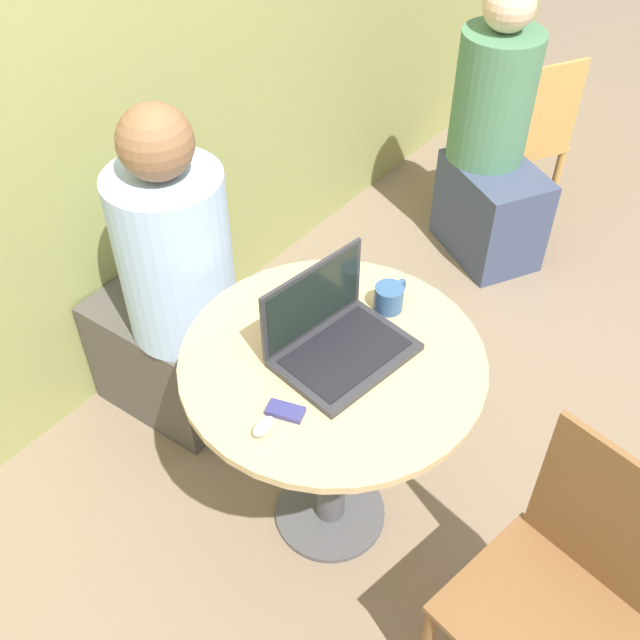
% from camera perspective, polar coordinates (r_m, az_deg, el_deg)
% --- Properties ---
extents(ground_plane, '(12.00, 12.00, 0.00)m').
position_cam_1_polar(ground_plane, '(2.61, 0.76, -14.51)').
color(ground_plane, '#7F6B56').
extents(back_wall, '(7.00, 0.05, 2.60)m').
position_cam_1_polar(back_wall, '(2.38, -20.89, 18.18)').
color(back_wall, '#939956').
rests_on(back_wall, ground_plane).
extents(round_table, '(0.83, 0.83, 0.77)m').
position_cam_1_polar(round_table, '(2.14, 0.91, -6.21)').
color(round_table, '#4C4C51').
rests_on(round_table, ground_plane).
extents(laptop, '(0.38, 0.30, 0.24)m').
position_cam_1_polar(laptop, '(1.98, 1.16, -1.35)').
color(laptop, '#2D2D33').
rests_on(laptop, round_table).
extents(cell_phone, '(0.07, 0.10, 0.02)m').
position_cam_1_polar(cell_phone, '(1.87, -2.65, -6.95)').
color(cell_phone, navy).
rests_on(cell_phone, round_table).
extents(computer_mouse, '(0.07, 0.04, 0.04)m').
position_cam_1_polar(computer_mouse, '(1.83, -4.32, -8.09)').
color(computer_mouse, '#B2B2B7').
rests_on(computer_mouse, round_table).
extents(coffee_cup, '(0.13, 0.08, 0.08)m').
position_cam_1_polar(coffee_cup, '(2.12, 5.33, 1.75)').
color(coffee_cup, '#335684').
rests_on(coffee_cup, round_table).
extents(chair_empty, '(0.46, 0.46, 0.89)m').
position_cam_1_polar(chair_empty, '(2.05, 17.63, -19.06)').
color(chair_empty, brown).
rests_on(chair_empty, ground_plane).
extents(person_seated, '(0.37, 0.57, 1.26)m').
position_cam_1_polar(person_seated, '(2.56, -11.32, 1.35)').
color(person_seated, '#4C4742').
rests_on(person_seated, ground_plane).
extents(chair_background, '(0.54, 0.54, 0.86)m').
position_cam_1_polar(chair_background, '(3.65, 14.87, 13.05)').
color(chair_background, tan).
rests_on(chair_background, ground_plane).
extents(person_background, '(0.51, 0.57, 1.22)m').
position_cam_1_polar(person_background, '(3.43, 13.03, 12.53)').
color(person_background, '#3D4766').
rests_on(person_background, ground_plane).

